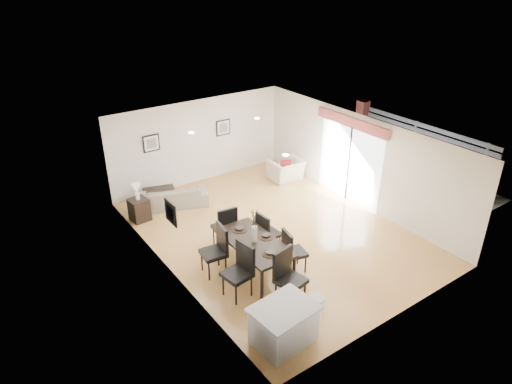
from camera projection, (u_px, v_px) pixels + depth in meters
ground at (274, 232)px, 12.19m from camera, size 8.00×8.00×0.00m
wall_back at (199, 142)px, 14.50m from camera, size 6.00×0.04×2.70m
wall_front at (402, 263)px, 8.66m from camera, size 6.00×0.04×2.70m
wall_left at (167, 221)px, 10.04m from camera, size 0.04×8.00×2.70m
wall_right at (358, 160)px, 13.12m from camera, size 0.04×8.00×2.70m
ceiling at (276, 137)px, 10.97m from camera, size 6.00×8.00×0.02m
sofa at (173, 197)px, 13.40m from camera, size 2.14×1.41×0.58m
armchair at (286, 170)px, 15.02m from camera, size 1.06×0.94×0.67m
courtyard_plant_a at (426, 175)px, 14.63m from camera, size 0.74×0.69×0.66m
courtyard_plant_b at (369, 154)px, 16.15m from camera, size 0.43×0.43×0.71m
dining_table at (254, 244)px, 10.32m from camera, size 1.02×2.00×0.83m
dining_chair_wnear at (241, 267)px, 9.64m from camera, size 0.61×0.61×1.22m
dining_chair_wfar at (217, 247)px, 10.35m from camera, size 0.60×0.60×1.19m
dining_chair_enear at (291, 249)px, 10.39m from camera, size 0.57×0.57×1.08m
dining_chair_efar at (266, 231)px, 11.10m from camera, size 0.51×0.51×1.08m
dining_chair_head at (287, 274)px, 9.44m from camera, size 0.64×0.64×1.22m
dining_chair_foot at (226, 225)px, 11.24m from camera, size 0.57×0.57×1.16m
vase at (254, 229)px, 10.13m from camera, size 1.04×1.60×0.81m
coffee_table at (159, 195)px, 13.72m from camera, size 1.05×0.79×0.37m
side_table at (139, 210)px, 12.63m from camera, size 0.52×0.52×0.64m
table_lamp at (137, 189)px, 12.35m from camera, size 0.25×0.25×0.47m
cushion at (286, 165)px, 14.81m from camera, size 0.35×0.18×0.33m
kitchen_island at (284, 324)px, 8.50m from camera, size 1.24×1.00×0.82m
bar_stool at (317, 301)px, 8.84m from camera, size 0.31×0.31×0.67m
framed_print_back_left at (151, 143)px, 13.52m from camera, size 0.52×0.04×0.52m
framed_print_back_right at (223, 127)px, 14.80m from camera, size 0.52×0.04×0.52m
framed_print_left_wall at (171, 213)px, 9.77m from camera, size 0.04×0.52×0.52m
sliding_door at (350, 147)px, 13.17m from camera, size 0.12×2.70×2.57m
courtyard at (403, 143)px, 15.57m from camera, size 6.00×6.00×2.00m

